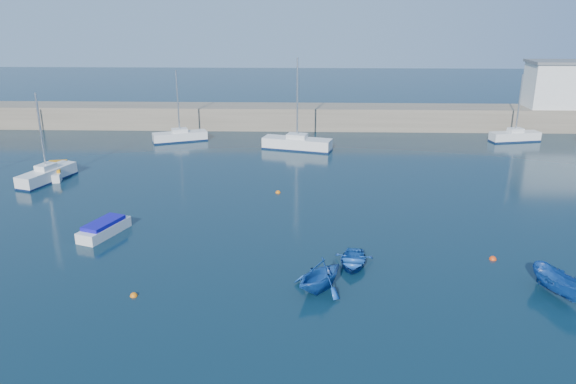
{
  "coord_description": "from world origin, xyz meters",
  "views": [
    {
      "loc": [
        -0.57,
        -19.59,
        14.13
      ],
      "look_at": [
        -1.72,
        17.38,
        1.6
      ],
      "focal_mm": 35.0,
      "sensor_mm": 36.0,
      "label": 1
    }
  ],
  "objects_px": {
    "motorboat_1": "(104,228)",
    "motorboat_2": "(55,171)",
    "sailboat_5": "(180,136)",
    "dinghy_left": "(320,275)",
    "sailboat_7": "(515,136)",
    "dinghy_right": "(560,284)",
    "sailboat_3": "(47,175)",
    "harbor_office": "(573,86)",
    "dinghy_center": "(353,261)",
    "sailboat_6": "(297,143)"
  },
  "relations": [
    {
      "from": "dinghy_center",
      "to": "dinghy_right",
      "type": "relative_size",
      "value": 0.88
    },
    {
      "from": "harbor_office",
      "to": "motorboat_2",
      "type": "distance_m",
      "value": 55.96
    },
    {
      "from": "sailboat_7",
      "to": "sailboat_5",
      "type": "bearing_deg",
      "value": 79.7
    },
    {
      "from": "motorboat_2",
      "to": "dinghy_left",
      "type": "relative_size",
      "value": 1.47
    },
    {
      "from": "sailboat_6",
      "to": "motorboat_2",
      "type": "relative_size",
      "value": 1.88
    },
    {
      "from": "sailboat_6",
      "to": "motorboat_2",
      "type": "bearing_deg",
      "value": 131.16
    },
    {
      "from": "harbor_office",
      "to": "motorboat_2",
      "type": "xyz_separation_m",
      "value": [
        -51.99,
        -20.16,
        -4.65
      ]
    },
    {
      "from": "sailboat_7",
      "to": "motorboat_2",
      "type": "bearing_deg",
      "value": 95.69
    },
    {
      "from": "sailboat_6",
      "to": "motorboat_2",
      "type": "height_order",
      "value": "sailboat_6"
    },
    {
      "from": "dinghy_right",
      "to": "sailboat_5",
      "type": "bearing_deg",
      "value": 108.21
    },
    {
      "from": "harbor_office",
      "to": "motorboat_1",
      "type": "height_order",
      "value": "harbor_office"
    },
    {
      "from": "sailboat_3",
      "to": "sailboat_7",
      "type": "distance_m",
      "value": 46.54
    },
    {
      "from": "sailboat_5",
      "to": "dinghy_right",
      "type": "relative_size",
      "value": 2.15
    },
    {
      "from": "sailboat_5",
      "to": "dinghy_right",
      "type": "distance_m",
      "value": 41.97
    },
    {
      "from": "motorboat_1",
      "to": "dinghy_right",
      "type": "height_order",
      "value": "dinghy_right"
    },
    {
      "from": "sailboat_3",
      "to": "harbor_office",
      "type": "bearing_deg",
      "value": 41.28
    },
    {
      "from": "dinghy_center",
      "to": "motorboat_2",
      "type": "bearing_deg",
      "value": 154.4
    },
    {
      "from": "sailboat_3",
      "to": "motorboat_2",
      "type": "bearing_deg",
      "value": 110.31
    },
    {
      "from": "sailboat_3",
      "to": "sailboat_7",
      "type": "relative_size",
      "value": 1.04
    },
    {
      "from": "sailboat_3",
      "to": "dinghy_right",
      "type": "relative_size",
      "value": 2.11
    },
    {
      "from": "sailboat_7",
      "to": "dinghy_center",
      "type": "xyz_separation_m",
      "value": [
        -19.7,
        -30.71,
        -0.24
      ]
    },
    {
      "from": "sailboat_5",
      "to": "sailboat_6",
      "type": "xyz_separation_m",
      "value": [
        12.6,
        -3.12,
        0.09
      ]
    },
    {
      "from": "sailboat_6",
      "to": "dinghy_left",
      "type": "xyz_separation_m",
      "value": [
        1.63,
        -29.34,
        0.24
      ]
    },
    {
      "from": "sailboat_7",
      "to": "motorboat_2",
      "type": "xyz_separation_m",
      "value": [
        -43.88,
        -14.04,
        -0.11
      ]
    },
    {
      "from": "sailboat_7",
      "to": "motorboat_2",
      "type": "distance_m",
      "value": 46.07
    },
    {
      "from": "sailboat_3",
      "to": "motorboat_2",
      "type": "relative_size",
      "value": 1.52
    },
    {
      "from": "sailboat_5",
      "to": "motorboat_2",
      "type": "bearing_deg",
      "value": 126.06
    },
    {
      "from": "dinghy_center",
      "to": "dinghy_left",
      "type": "xyz_separation_m",
      "value": [
        -1.93,
        -2.85,
        0.55
      ]
    },
    {
      "from": "motorboat_1",
      "to": "motorboat_2",
      "type": "xyz_separation_m",
      "value": [
        -8.62,
        12.62,
        0.01
      ]
    },
    {
      "from": "harbor_office",
      "to": "dinghy_right",
      "type": "bearing_deg",
      "value": -113.87
    },
    {
      "from": "sailboat_6",
      "to": "dinghy_center",
      "type": "distance_m",
      "value": 26.73
    },
    {
      "from": "motorboat_1",
      "to": "dinghy_left",
      "type": "distance_m",
      "value": 15.28
    },
    {
      "from": "dinghy_right",
      "to": "dinghy_left",
      "type": "bearing_deg",
      "value": 158.3
    },
    {
      "from": "dinghy_center",
      "to": "sailboat_3",
      "type": "bearing_deg",
      "value": 157.02
    },
    {
      "from": "sailboat_5",
      "to": "sailboat_6",
      "type": "distance_m",
      "value": 12.98
    },
    {
      "from": "motorboat_1",
      "to": "motorboat_2",
      "type": "height_order",
      "value": "motorboat_2"
    },
    {
      "from": "motorboat_2",
      "to": "sailboat_6",
      "type": "bearing_deg",
      "value": 13.45
    },
    {
      "from": "harbor_office",
      "to": "sailboat_7",
      "type": "distance_m",
      "value": 11.13
    },
    {
      "from": "motorboat_1",
      "to": "dinghy_center",
      "type": "xyz_separation_m",
      "value": [
        15.55,
        -4.05,
        -0.12
      ]
    },
    {
      "from": "motorboat_1",
      "to": "dinghy_left",
      "type": "relative_size",
      "value": 1.22
    },
    {
      "from": "motorboat_1",
      "to": "dinghy_right",
      "type": "relative_size",
      "value": 1.16
    },
    {
      "from": "sailboat_5",
      "to": "motorboat_2",
      "type": "distance_m",
      "value": 15.22
    },
    {
      "from": "sailboat_5",
      "to": "sailboat_7",
      "type": "relative_size",
      "value": 1.06
    },
    {
      "from": "sailboat_6",
      "to": "dinghy_right",
      "type": "distance_m",
      "value": 32.59
    },
    {
      "from": "sailboat_5",
      "to": "dinghy_center",
      "type": "xyz_separation_m",
      "value": [
        16.16,
        -29.61,
        -0.23
      ]
    },
    {
      "from": "sailboat_5",
      "to": "sailboat_7",
      "type": "height_order",
      "value": "sailboat_5"
    },
    {
      "from": "sailboat_3",
      "to": "dinghy_right",
      "type": "height_order",
      "value": "sailboat_3"
    },
    {
      "from": "sailboat_3",
      "to": "motorboat_1",
      "type": "bearing_deg",
      "value": -33.54
    },
    {
      "from": "motorboat_2",
      "to": "dinghy_center",
      "type": "relative_size",
      "value": 1.57
    },
    {
      "from": "sailboat_5",
      "to": "motorboat_1",
      "type": "relative_size",
      "value": 1.86
    }
  ]
}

